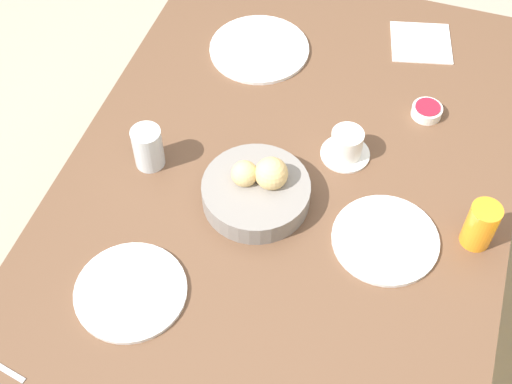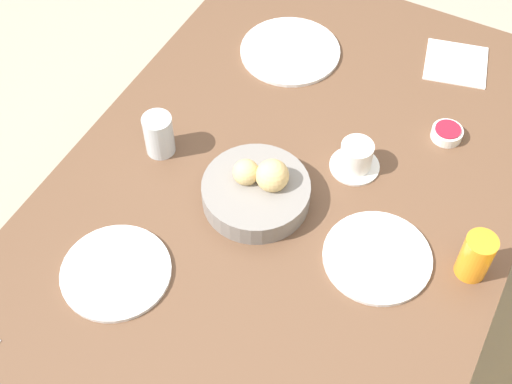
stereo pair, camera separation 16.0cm
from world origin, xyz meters
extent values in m
plane|color=#A89E89|center=(0.00, 0.00, 0.00)|extent=(10.00, 10.00, 0.00)
cube|color=brown|center=(0.00, 0.00, 0.73)|extent=(1.49, 1.03, 0.03)
cube|color=brown|center=(-0.70, -0.46, 0.35)|extent=(0.06, 0.06, 0.71)
cube|color=brown|center=(-0.70, 0.46, 0.35)|extent=(0.06, 0.06, 0.71)
cylinder|color=gray|center=(0.09, -0.05, 0.77)|extent=(0.24, 0.24, 0.05)
sphere|color=#DBB775|center=(0.08, -0.08, 0.82)|extent=(0.06, 0.06, 0.06)
sphere|color=#DBB775|center=(0.06, -0.02, 0.82)|extent=(0.07, 0.07, 0.07)
cylinder|color=white|center=(-0.39, -0.20, 0.75)|extent=(0.27, 0.27, 0.01)
cylinder|color=white|center=(0.40, -0.22, 0.75)|extent=(0.24, 0.24, 0.01)
cylinder|color=white|center=(0.10, 0.25, 0.75)|extent=(0.23, 0.23, 0.01)
cylinder|color=orange|center=(0.04, 0.44, 0.80)|extent=(0.07, 0.07, 0.11)
cylinder|color=silver|center=(0.06, -0.32, 0.80)|extent=(0.07, 0.07, 0.11)
cylinder|color=white|center=(-0.11, 0.11, 0.75)|extent=(0.12, 0.12, 0.01)
cylinder|color=white|center=(-0.11, 0.11, 0.78)|extent=(0.08, 0.08, 0.07)
cylinder|color=white|center=(-0.30, 0.27, 0.76)|extent=(0.08, 0.08, 0.03)
cylinder|color=#A3192D|center=(-0.30, 0.27, 0.77)|extent=(0.06, 0.06, 0.00)
cube|color=white|center=(-0.56, 0.21, 0.75)|extent=(0.19, 0.19, 0.00)
camera|label=1|loc=(1.00, 0.25, 2.05)|focal=50.00mm
camera|label=2|loc=(0.94, 0.40, 2.05)|focal=50.00mm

